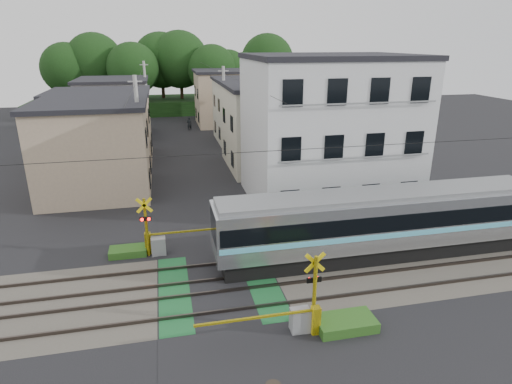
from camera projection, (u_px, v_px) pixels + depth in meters
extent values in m
plane|color=black|center=(219.00, 287.00, 18.49)|extent=(120.00, 120.00, 0.00)
cube|color=#47423A|center=(219.00, 287.00, 18.49)|extent=(120.00, 6.00, 0.00)
cube|color=black|center=(219.00, 286.00, 18.49)|extent=(5.20, 120.00, 0.00)
cube|color=#145126|center=(174.00, 292.00, 18.10)|extent=(1.30, 6.00, 0.00)
cube|color=#145126|center=(262.00, 281.00, 18.88)|extent=(1.30, 6.00, 0.00)
cube|color=#3F3833|center=(225.00, 311.00, 16.72)|extent=(120.00, 0.08, 0.14)
cube|color=#3F3833|center=(220.00, 291.00, 18.01)|extent=(120.00, 0.08, 0.14)
cube|color=#3F3833|center=(217.00, 279.00, 18.93)|extent=(120.00, 0.08, 0.14)
cube|color=#3F3833|center=(213.00, 264.00, 20.22)|extent=(120.00, 0.08, 0.14)
cube|color=black|center=(376.00, 248.00, 21.09)|extent=(15.42, 2.12, 0.80)
cube|color=black|center=(266.00, 262.00, 19.99)|extent=(2.14, 1.96, 0.54)
cube|color=black|center=(475.00, 239.00, 22.27)|extent=(2.14, 1.96, 0.54)
cube|color=#B0B5BA|center=(379.00, 219.00, 20.57)|extent=(16.06, 2.50, 2.32)
cube|color=black|center=(380.00, 213.00, 20.47)|extent=(15.80, 2.54, 0.79)
cube|color=#59C2E1|center=(379.00, 225.00, 20.67)|extent=(15.90, 2.53, 0.25)
cube|color=slate|center=(382.00, 194.00, 20.14)|extent=(15.74, 2.05, 0.21)
cube|color=black|center=(214.00, 227.00, 18.83)|extent=(0.10, 2.15, 1.39)
cylinder|color=yellow|center=(314.00, 294.00, 15.29)|extent=(0.14, 0.14, 3.00)
cube|color=yellow|center=(315.00, 263.00, 14.98)|extent=(0.77, 0.05, 0.77)
cube|color=yellow|center=(315.00, 263.00, 14.98)|extent=(0.77, 0.05, 0.77)
cube|color=black|center=(314.00, 280.00, 15.21)|extent=(0.55, 0.05, 0.20)
sphere|color=#FF0C07|center=(309.00, 280.00, 15.23)|extent=(0.16, 0.16, 0.16)
sphere|color=#FF0C07|center=(318.00, 279.00, 15.30)|extent=(0.16, 0.16, 0.16)
cube|color=gray|center=(300.00, 320.00, 15.53)|extent=(0.70, 0.50, 0.90)
cube|color=yellow|center=(316.00, 320.00, 15.37)|extent=(0.30, 0.30, 1.10)
cube|color=yellow|center=(255.00, 318.00, 14.77)|extent=(4.20, 0.08, 0.08)
cylinder|color=yellow|center=(146.00, 228.00, 20.70)|extent=(0.14, 0.14, 3.00)
cube|color=yellow|center=(144.00, 205.00, 20.21)|extent=(0.77, 0.05, 0.77)
cube|color=yellow|center=(144.00, 205.00, 20.21)|extent=(0.77, 0.05, 0.77)
cube|color=black|center=(145.00, 219.00, 20.44)|extent=(0.55, 0.05, 0.20)
sphere|color=#FF0C07|center=(142.00, 220.00, 20.35)|extent=(0.16, 0.16, 0.16)
sphere|color=#FF0C07|center=(149.00, 219.00, 20.42)|extent=(0.16, 0.16, 0.16)
cube|color=gray|center=(159.00, 246.00, 21.15)|extent=(0.70, 0.50, 0.90)
cube|color=yellow|center=(148.00, 243.00, 21.25)|extent=(0.30, 0.30, 1.10)
cube|color=yellow|center=(193.00, 231.00, 21.55)|extent=(4.20, 0.08, 0.08)
cube|color=silver|center=(328.00, 132.00, 27.46)|extent=(10.00, 8.00, 9.00)
cube|color=black|center=(333.00, 56.00, 25.91)|extent=(10.20, 8.16, 0.30)
cube|color=black|center=(290.00, 202.00, 24.00)|extent=(1.10, 0.06, 1.40)
cube|color=black|center=(331.00, 199.00, 24.50)|extent=(1.10, 0.06, 1.40)
cube|color=black|center=(370.00, 196.00, 25.00)|extent=(1.10, 0.06, 1.40)
cube|color=black|center=(408.00, 193.00, 25.49)|extent=(1.10, 0.06, 1.40)
cube|color=gray|center=(352.00, 208.00, 24.75)|extent=(9.00, 0.06, 0.08)
cube|color=black|center=(291.00, 150.00, 23.00)|extent=(1.10, 0.06, 1.40)
cube|color=black|center=(334.00, 148.00, 23.50)|extent=(1.10, 0.06, 1.40)
cube|color=black|center=(375.00, 145.00, 24.00)|extent=(1.10, 0.06, 1.40)
cube|color=black|center=(414.00, 143.00, 24.49)|extent=(1.10, 0.06, 1.40)
cube|color=gray|center=(356.00, 158.00, 23.75)|extent=(9.00, 0.06, 0.08)
cube|color=black|center=(293.00, 93.00, 22.00)|extent=(1.10, 0.06, 1.40)
cube|color=black|center=(337.00, 92.00, 22.50)|extent=(1.10, 0.06, 1.40)
cube|color=black|center=(380.00, 91.00, 23.00)|extent=(1.10, 0.06, 1.40)
cube|color=black|center=(421.00, 90.00, 23.49)|extent=(1.10, 0.06, 1.40)
cube|color=gray|center=(360.00, 103.00, 22.75)|extent=(9.00, 0.06, 0.08)
cube|color=tan|center=(95.00, 151.00, 29.06)|extent=(7.00, 7.00, 6.00)
cube|color=black|center=(89.00, 104.00, 28.01)|extent=(7.35, 7.35, 0.30)
cube|color=black|center=(150.00, 179.00, 28.74)|extent=(0.06, 1.00, 1.20)
cube|color=black|center=(151.00, 165.00, 31.96)|extent=(0.06, 1.00, 1.20)
cube|color=black|center=(146.00, 138.00, 27.80)|extent=(0.06, 1.00, 1.20)
cube|color=black|center=(147.00, 128.00, 31.02)|extent=(0.06, 1.00, 1.20)
cube|color=beige|center=(270.00, 128.00, 35.36)|extent=(7.00, 8.00, 6.50)
cube|color=black|center=(270.00, 86.00, 34.23)|extent=(7.35, 8.40, 0.30)
cube|color=black|center=(232.00, 159.00, 33.45)|extent=(0.06, 1.00, 1.20)
cube|color=black|center=(225.00, 148.00, 37.14)|extent=(0.06, 1.00, 1.20)
cube|color=black|center=(232.00, 124.00, 32.52)|extent=(0.06, 1.00, 1.20)
cube|color=black|center=(224.00, 115.00, 36.20)|extent=(0.06, 1.00, 1.20)
cube|color=tan|center=(103.00, 128.00, 37.28)|extent=(8.00, 7.00, 5.80)
cube|color=black|center=(98.00, 92.00, 36.27)|extent=(8.40, 7.35, 0.30)
cube|color=black|center=(151.00, 148.00, 37.02)|extent=(0.06, 1.00, 1.20)
cube|color=black|center=(152.00, 139.00, 40.24)|extent=(0.06, 1.00, 1.20)
cube|color=black|center=(149.00, 115.00, 36.09)|extent=(0.06, 1.00, 1.20)
cube|color=black|center=(149.00, 109.00, 39.31)|extent=(0.06, 1.00, 1.20)
cube|color=beige|center=(250.00, 111.00, 44.70)|extent=(7.00, 7.00, 6.20)
cube|color=black|center=(250.00, 79.00, 43.62)|extent=(7.35, 7.35, 0.30)
cube|color=black|center=(220.00, 133.00, 42.97)|extent=(0.06, 1.00, 1.20)
cube|color=black|center=(215.00, 127.00, 46.19)|extent=(0.06, 1.00, 1.20)
cube|color=black|center=(219.00, 105.00, 42.04)|extent=(0.06, 1.00, 1.20)
cube|color=black|center=(214.00, 100.00, 45.26)|extent=(0.06, 1.00, 1.20)
cube|color=#A8AAAD|center=(115.00, 110.00, 46.50)|extent=(7.00, 8.00, 6.00)
cube|color=black|center=(112.00, 80.00, 45.45)|extent=(7.35, 8.40, 0.30)
cube|color=black|center=(149.00, 127.00, 45.94)|extent=(0.06, 1.00, 1.20)
cube|color=black|center=(150.00, 121.00, 49.62)|extent=(0.06, 1.00, 1.20)
cube|color=black|center=(147.00, 101.00, 45.00)|extent=(0.06, 1.00, 1.20)
cube|color=black|center=(148.00, 96.00, 48.69)|extent=(0.06, 1.00, 1.20)
cube|color=tan|center=(229.00, 99.00, 53.73)|extent=(8.00, 7.00, 6.40)
cube|color=black|center=(228.00, 71.00, 52.61)|extent=(8.40, 7.35, 0.30)
cube|color=black|center=(199.00, 117.00, 51.94)|extent=(0.06, 1.00, 1.20)
cube|color=black|center=(196.00, 113.00, 55.16)|extent=(0.06, 1.00, 1.20)
cube|color=black|center=(197.00, 94.00, 51.00)|extent=(0.06, 1.00, 1.20)
cube|color=black|center=(195.00, 91.00, 54.23)|extent=(0.06, 1.00, 1.20)
cube|color=#153311|center=(174.00, 105.00, 64.20)|extent=(40.00, 10.00, 2.00)
cylinder|color=#332114|center=(71.00, 98.00, 59.84)|extent=(0.50, 0.50, 4.99)
sphere|color=#153311|center=(67.00, 69.00, 58.51)|extent=(6.98, 6.98, 6.98)
cylinder|color=#332114|center=(99.00, 95.00, 61.15)|extent=(0.50, 0.50, 5.63)
sphere|color=#153311|center=(95.00, 62.00, 59.65)|extent=(7.88, 7.88, 7.88)
cylinder|color=#332114|center=(114.00, 96.00, 62.90)|extent=(0.50, 0.50, 4.87)
sphere|color=#153311|center=(111.00, 68.00, 61.60)|extent=(6.82, 6.82, 6.82)
cylinder|color=#332114|center=(136.00, 98.00, 59.45)|extent=(0.50, 0.50, 5.00)
sphere|color=#153311|center=(133.00, 69.00, 58.12)|extent=(7.00, 7.00, 7.00)
cylinder|color=#332114|center=(163.00, 92.00, 63.87)|extent=(0.50, 0.50, 5.69)
sphere|color=#153311|center=(161.00, 60.00, 62.36)|extent=(7.96, 7.96, 7.96)
cylinder|color=#332114|center=(182.00, 92.00, 63.12)|extent=(0.50, 0.50, 5.79)
sphere|color=#153311|center=(180.00, 60.00, 61.58)|extent=(8.11, 8.11, 8.11)
cylinder|color=#332114|center=(213.00, 98.00, 60.87)|extent=(0.50, 0.50, 4.85)
sphere|color=#153311|center=(212.00, 69.00, 59.58)|extent=(6.79, 6.79, 6.79)
cylinder|color=#332114|center=(229.00, 97.00, 62.86)|extent=(0.50, 0.50, 4.48)
sphere|color=#153311|center=(228.00, 72.00, 61.66)|extent=(6.28, 6.28, 6.28)
cylinder|color=#332114|center=(245.00, 97.00, 63.79)|extent=(0.50, 0.50, 4.29)
sphere|color=#153311|center=(245.00, 73.00, 62.64)|extent=(6.01, 6.01, 6.01)
cylinder|color=#332114|center=(267.00, 91.00, 65.83)|extent=(0.50, 0.50, 5.60)
sphere|color=#153311|center=(267.00, 60.00, 64.33)|extent=(7.84, 7.84, 7.84)
cube|color=black|center=(346.00, 147.00, 18.95)|extent=(60.00, 0.02, 0.02)
cylinder|color=#A5A5A0|center=(140.00, 137.00, 28.44)|extent=(0.26, 0.26, 8.00)
cube|color=#A5A5A0|center=(135.00, 81.00, 27.24)|extent=(0.90, 0.08, 0.08)
cylinder|color=#A5A5A0|center=(224.00, 113.00, 38.14)|extent=(0.26, 0.26, 8.00)
cube|color=#A5A5A0|center=(223.00, 71.00, 36.94)|extent=(0.90, 0.08, 0.08)
cylinder|color=#A5A5A0|center=(147.00, 98.00, 47.77)|extent=(0.26, 0.26, 8.00)
cube|color=#A5A5A0|center=(144.00, 65.00, 46.57)|extent=(0.90, 0.08, 0.08)
cube|color=black|center=(141.00, 73.00, 36.97)|extent=(0.02, 42.00, 0.02)
cube|color=black|center=(221.00, 72.00, 38.39)|extent=(0.02, 42.00, 0.02)
imported|color=black|center=(189.00, 124.00, 50.57)|extent=(0.60, 0.42, 1.56)
cube|color=#2D5E1E|center=(345.00, 323.00, 15.78)|extent=(2.20, 1.20, 0.40)
cube|color=#2D5E1E|center=(128.00, 251.00, 21.21)|extent=(1.80, 1.00, 0.36)
cube|color=#2D5E1E|center=(298.00, 241.00, 22.32)|extent=(1.50, 0.90, 0.30)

